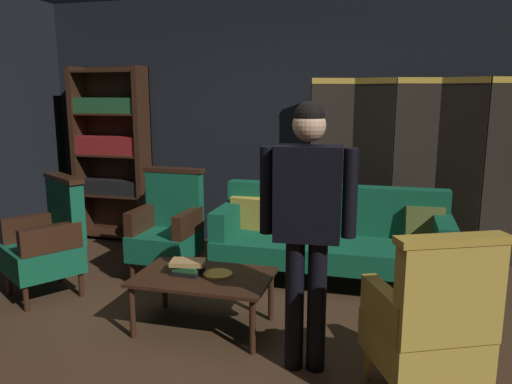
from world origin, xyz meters
name	(u,v)px	position (x,y,z in m)	size (l,w,h in m)	color
ground_plane	(227,345)	(0.00, 0.00, 0.00)	(10.00, 10.00, 0.00)	#3D2819
back_wall	(294,125)	(0.00, 2.45, 1.40)	(7.20, 0.10, 2.80)	black
folding_screen	(414,169)	(1.29, 2.22, 0.99)	(2.12, 0.26, 1.90)	black
bookshelf	(112,151)	(-2.15, 2.19, 1.07)	(0.90, 0.32, 2.05)	black
velvet_couch	(331,234)	(0.55, 1.45, 0.45)	(2.12, 0.78, 0.88)	black
coffee_table	(204,281)	(-0.24, 0.21, 0.37)	(1.00, 0.64, 0.42)	black
armchair_gilt_accent	(430,323)	(1.31, -0.34, 0.49)	(0.77, 0.77, 1.04)	#B78E33
armchair_wing_left	(49,240)	(-1.78, 0.49, 0.49)	(0.80, 0.80, 1.04)	black
armchair_wing_right	(168,227)	(-0.96, 1.15, 0.49)	(0.60, 0.59, 1.04)	black
standing_figure	(307,214)	(0.58, -0.14, 1.03)	(0.59, 0.25, 1.70)	black
potted_plant	(172,206)	(-1.25, 1.87, 0.53)	(0.62, 0.62, 0.91)	brown
book_black_cloth	(188,271)	(-0.37, 0.22, 0.44)	(0.20, 0.18, 0.03)	black
book_green_cloth	(188,267)	(-0.37, 0.22, 0.47)	(0.19, 0.16, 0.04)	#1E4C28
book_tan_leather	(188,262)	(-0.37, 0.22, 0.51)	(0.25, 0.16, 0.03)	#9E7A47
brass_tray	(218,274)	(-0.14, 0.25, 0.43)	(0.21, 0.21, 0.02)	gold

